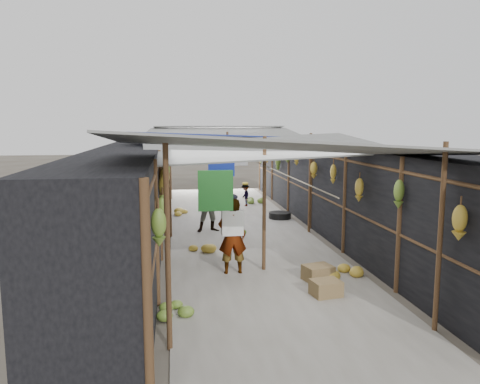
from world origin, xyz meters
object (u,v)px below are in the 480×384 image
vendor_elderly (232,236)px  shopper_blue (211,203)px  crate_near (326,289)px  black_basin (280,216)px  vendor_seated (245,195)px

vendor_elderly → shopper_blue: shopper_blue is taller
crate_near → black_basin: (0.70, 6.39, -0.04)m
vendor_seated → vendor_elderly: bearing=-17.3°
vendor_elderly → vendor_seated: (1.38, 7.24, -0.34)m
black_basin → vendor_elderly: 5.44m
shopper_blue → vendor_seated: (1.49, 3.68, -0.38)m
vendor_elderly → crate_near: bearing=132.7°
crate_near → black_basin: size_ratio=0.69×
crate_near → vendor_seated: bearing=79.9°
crate_near → black_basin: bearing=73.6°
shopper_blue → vendor_seated: shopper_blue is taller
vendor_elderly → shopper_blue: 3.56m
crate_near → shopper_blue: shopper_blue is taller
vendor_elderly → vendor_seated: size_ratio=1.86×
black_basin → vendor_seated: size_ratio=0.85×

